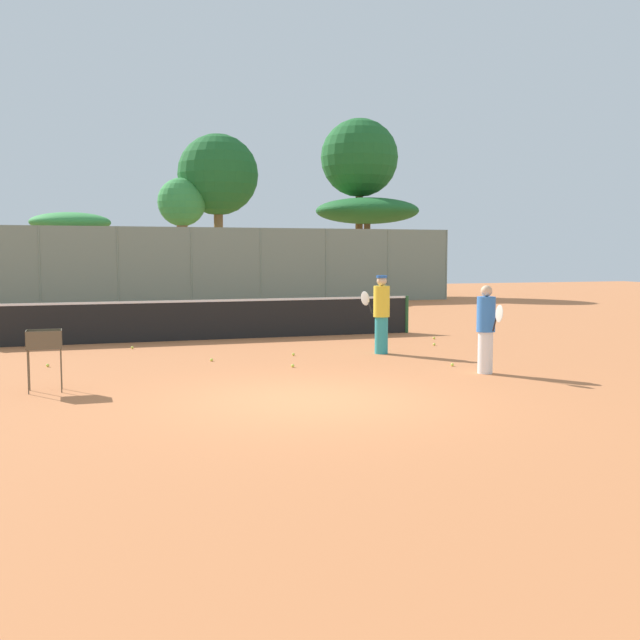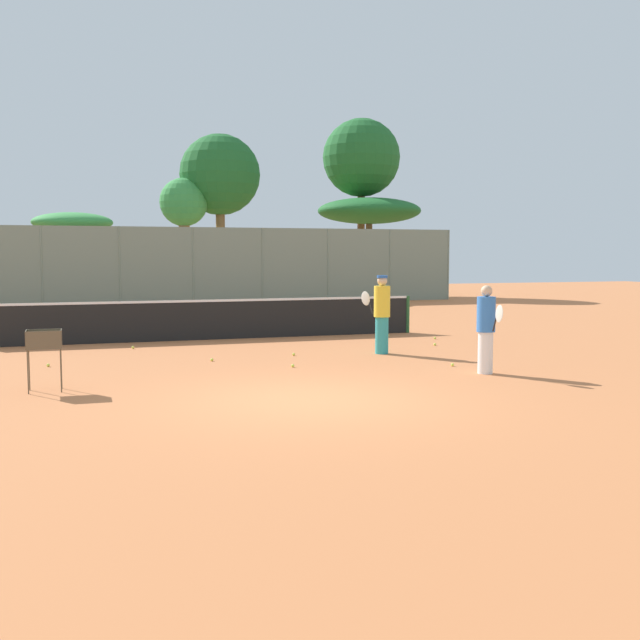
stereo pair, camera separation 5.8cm
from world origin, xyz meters
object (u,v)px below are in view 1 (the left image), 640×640
at_px(tennis_net, 211,319).
at_px(ball_cart, 43,344).
at_px(player_white_outfit, 486,328).
at_px(player_red_cap, 381,313).
at_px(parked_car, 92,289).

bearing_deg(tennis_net, ball_cart, -120.87).
height_order(player_white_outfit, ball_cart, player_white_outfit).
relative_size(player_white_outfit, player_red_cap, 0.94).
distance_m(player_white_outfit, parked_car, 24.73).
xyz_separation_m(player_red_cap, ball_cart, (-7.18, -2.62, -0.14)).
xyz_separation_m(tennis_net, ball_cart, (-3.95, -6.61, 0.23)).
xyz_separation_m(tennis_net, parked_car, (-2.62, 16.57, 0.10)).
relative_size(ball_cart, parked_car, 0.24).
distance_m(tennis_net, player_red_cap, 5.15).
height_order(tennis_net, ball_cart, tennis_net).
bearing_deg(ball_cart, tennis_net, 59.13).
distance_m(tennis_net, parked_car, 16.77).
relative_size(tennis_net, ball_cart, 11.23).
bearing_deg(player_red_cap, player_white_outfit, 171.86).
xyz_separation_m(player_white_outfit, ball_cart, (-7.95, 0.65, -0.08)).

